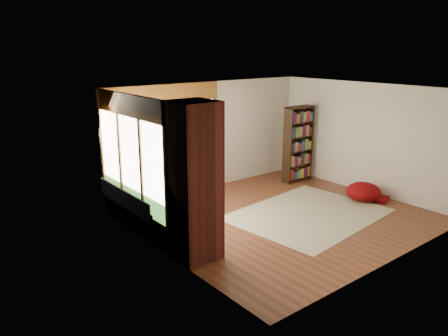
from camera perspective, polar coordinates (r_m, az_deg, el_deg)
floor at (r=9.16m, az=7.46°, el=-6.28°), size 5.50×5.50×0.00m
ceiling at (r=8.55m, az=8.08°, el=10.12°), size 5.50×5.50×0.00m
wall_back at (r=10.60m, az=-2.01°, el=4.20°), size 5.50×0.04×2.60m
wall_front at (r=7.33m, az=21.93°, el=-2.17°), size 5.50×0.04×2.60m
wall_left at (r=7.10m, az=-7.87°, el=-1.69°), size 0.04×5.00×2.60m
wall_right at (r=10.88m, az=17.91°, el=3.74°), size 0.04×5.00×2.60m
windows_back at (r=9.92m, az=-7.50°, el=3.57°), size 2.82×0.10×1.90m
windows_left at (r=8.12m, az=-12.04°, el=0.68°), size 0.10×2.62×1.90m
roller_blind at (r=8.78m, az=-14.46°, el=4.32°), size 0.03×0.72×0.90m
brick_chimney at (r=7.00m, az=-3.93°, el=-1.84°), size 0.70×0.70×2.60m
sectional_sofa at (r=9.19m, az=-8.80°, el=-4.24°), size 2.20×2.20×0.80m
area_rug at (r=9.36m, az=10.95°, el=-5.93°), size 3.36×2.71×0.01m
bookshelf at (r=11.38m, az=9.66°, el=3.11°), size 0.83×0.28×1.95m
pouf at (r=10.43m, az=17.75°, el=-2.90°), size 1.02×1.02×0.42m
dog_tan at (r=9.14m, az=-7.04°, el=-0.94°), size 1.11×0.95×0.54m
dog_brindle at (r=8.50m, az=-7.71°, el=-2.55°), size 0.85×0.96×0.47m
throw_pillows at (r=9.20m, az=-9.17°, el=-1.35°), size 1.98×1.68×0.45m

